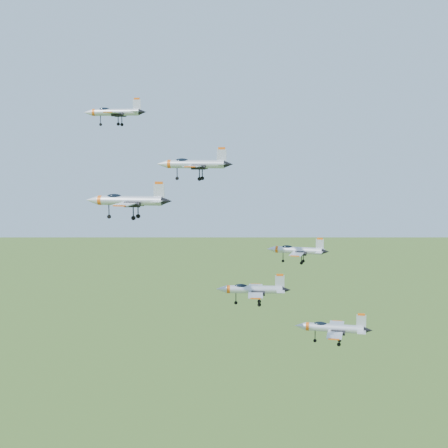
{
  "coord_description": "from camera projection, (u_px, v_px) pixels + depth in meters",
  "views": [
    {
      "loc": [
        -0.2,
        -102.32,
        142.1
      ],
      "look_at": [
        5.23,
        -1.73,
        129.84
      ],
      "focal_mm": 50.0,
      "sensor_mm": 36.0,
      "label": 1
    }
  ],
  "objects": [
    {
      "name": "jet_lead",
      "position": [
        114.0,
        112.0,
        108.73
      ],
      "size": [
        11.41,
        9.6,
        3.06
      ],
      "rotation": [
        0.0,
        0.0,
        -0.2
      ],
      "color": "#B2B7C0"
    },
    {
      "name": "jet_left_high",
      "position": [
        194.0,
        164.0,
        100.59
      ],
      "size": [
        12.63,
        10.65,
        3.4
      ],
      "rotation": [
        0.0,
        0.0,
        -0.22
      ],
      "color": "#B2B7C0"
    },
    {
      "name": "jet_right_high",
      "position": [
        127.0,
        200.0,
        87.28
      ],
      "size": [
        12.54,
        10.57,
        3.37
      ],
      "rotation": [
        0.0,
        0.0,
        -0.21
      ],
      "color": "#B2B7C0"
    },
    {
      "name": "jet_left_low",
      "position": [
        297.0,
        250.0,
        110.65
      ],
      "size": [
        10.94,
        9.37,
        3.01
      ],
      "rotation": [
        0.0,
        0.0,
        -0.34
      ],
      "color": "#B2B7C0"
    },
    {
      "name": "jet_right_low",
      "position": [
        252.0,
        289.0,
        96.2
      ],
      "size": [
        11.66,
        9.69,
        3.12
      ],
      "rotation": [
        0.0,
        0.0,
        -0.11
      ],
      "color": "#B2B7C0"
    },
    {
      "name": "jet_trail",
      "position": [
        332.0,
        328.0,
        105.79
      ],
      "size": [
        12.98,
        11.03,
        3.53
      ],
      "rotation": [
        0.0,
        0.0,
        -0.28
      ],
      "color": "#B2B7C0"
    }
  ]
}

